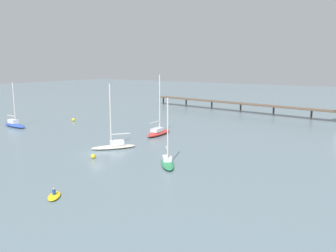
# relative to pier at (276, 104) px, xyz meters

# --- Properties ---
(ground_plane) EXTENTS (400.00, 400.00, 0.00)m
(ground_plane) POSITION_rel_pier_xyz_m (-11.04, -58.51, -3.35)
(ground_plane) COLOR slate
(pier) EXTENTS (65.53, 11.31, 6.41)m
(pier) POSITION_rel_pier_xyz_m (0.00, 0.00, 0.00)
(pier) COLOR brown
(pier) RESTS_ON ground_plane
(sailboat_cream) EXTENTS (6.25, 7.43, 11.35)m
(sailboat_cream) POSITION_rel_pier_xyz_m (-10.77, -54.51, -2.66)
(sailboat_cream) COLOR beige
(sailboat_cream) RESTS_ON ground_plane
(sailboat_green) EXTENTS (5.65, 6.29, 9.95)m
(sailboat_green) POSITION_rel_pier_xyz_m (2.62, -57.52, -2.73)
(sailboat_green) COLOR #287F4C
(sailboat_green) RESTS_ON ground_plane
(sailboat_red) EXTENTS (2.89, 8.43, 12.44)m
(sailboat_red) POSITION_rel_pier_xyz_m (-11.33, -40.62, -2.61)
(sailboat_red) COLOR red
(sailboat_red) RESTS_ON ground_plane
(sailboat_blue) EXTENTS (8.60, 2.68, 10.48)m
(sailboat_blue) POSITION_rel_pier_xyz_m (-44.68, -52.12, -2.62)
(sailboat_blue) COLOR #2D4CB7
(sailboat_blue) RESTS_ON ground_plane
(dinghy_yellow) EXTENTS (2.79, 3.01, 1.14)m
(dinghy_yellow) POSITION_rel_pier_xyz_m (-0.64, -75.00, -3.15)
(dinghy_yellow) COLOR yellow
(dinghy_yellow) RESTS_ON ground_plane
(mooring_buoy_near) EXTENTS (0.73, 0.73, 0.73)m
(mooring_buoy_near) POSITION_rel_pier_xyz_m (-9.09, -61.11, -2.99)
(mooring_buoy_near) COLOR yellow
(mooring_buoy_near) RESTS_ON ground_plane
(mooring_buoy_inner) EXTENTS (0.83, 0.83, 0.83)m
(mooring_buoy_inner) POSITION_rel_pier_xyz_m (-39.56, -38.95, -2.94)
(mooring_buoy_inner) COLOR yellow
(mooring_buoy_inner) RESTS_ON ground_plane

